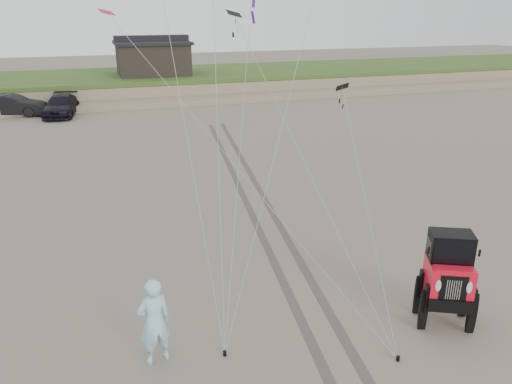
{
  "coord_description": "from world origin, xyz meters",
  "views": [
    {
      "loc": [
        -3.85,
        -8.97,
        7.26
      ],
      "look_at": [
        0.19,
        3.0,
        2.6
      ],
      "focal_mm": 35.0,
      "sensor_mm": 36.0,
      "label": 1
    }
  ],
  "objects_px": {
    "truck_b": "(13,105)",
    "jeep": "(446,290)",
    "cabin": "(153,57)",
    "man": "(154,321)",
    "truck_c": "(61,106)"
  },
  "relations": [
    {
      "from": "truck_b",
      "to": "jeep",
      "type": "distance_m",
      "value": 33.48
    },
    {
      "from": "truck_b",
      "to": "jeep",
      "type": "xyz_separation_m",
      "value": [
        12.78,
        -30.94,
        0.19
      ]
    },
    {
      "from": "man",
      "to": "cabin",
      "type": "bearing_deg",
      "value": -110.46
    },
    {
      "from": "cabin",
      "to": "man",
      "type": "bearing_deg",
      "value": -97.79
    },
    {
      "from": "cabin",
      "to": "truck_b",
      "type": "bearing_deg",
      "value": -148.8
    },
    {
      "from": "truck_b",
      "to": "cabin",
      "type": "bearing_deg",
      "value": -43.66
    },
    {
      "from": "truck_c",
      "to": "cabin",
      "type": "bearing_deg",
      "value": 53.6
    },
    {
      "from": "truck_b",
      "to": "man",
      "type": "xyz_separation_m",
      "value": [
        5.96,
        -30.11,
        0.26
      ]
    },
    {
      "from": "truck_c",
      "to": "jeep",
      "type": "distance_m",
      "value": 31.38
    },
    {
      "from": "truck_c",
      "to": "jeep",
      "type": "bearing_deg",
      "value": -63.67
    },
    {
      "from": "truck_c",
      "to": "man",
      "type": "xyz_separation_m",
      "value": [
        2.69,
        -29.07,
        0.29
      ]
    },
    {
      "from": "cabin",
      "to": "man",
      "type": "relative_size",
      "value": 3.18
    },
    {
      "from": "truck_b",
      "to": "truck_c",
      "type": "height_order",
      "value": "truck_b"
    },
    {
      "from": "truck_b",
      "to": "jeep",
      "type": "relative_size",
      "value": 0.9
    },
    {
      "from": "truck_c",
      "to": "man",
      "type": "relative_size",
      "value": 2.46
    }
  ]
}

